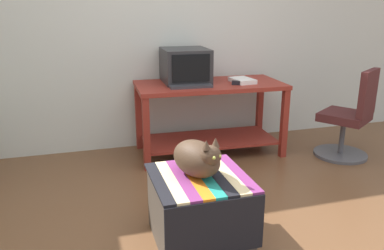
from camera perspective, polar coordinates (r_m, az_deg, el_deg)
name	(u,v)px	position (r m, az deg, el deg)	size (l,w,h in m)	color
ground_plane	(221,247)	(2.59, 4.31, -17.32)	(14.00, 14.00, 0.00)	brown
back_wall	(153,21)	(4.12, -5.68, 14.81)	(8.00, 0.10, 2.60)	silver
desk	(209,106)	(3.92, 2.55, 2.85)	(1.46, 0.73, 0.72)	maroon
tv_monitor	(185,66)	(3.89, -0.98, 8.60)	(0.46, 0.49, 0.33)	#28282B
keyboard	(191,86)	(3.66, -0.22, 5.70)	(0.40, 0.15, 0.02)	#333338
book	(242,80)	(3.92, 7.33, 6.46)	(0.18, 0.27, 0.04)	white
ottoman_with_blanket	(200,209)	(2.54, 1.11, -12.08)	(0.59, 0.61, 0.45)	#4C4238
cat	(198,158)	(2.41, 0.87, -4.84)	(0.34, 0.46, 0.28)	#473323
office_chair	(350,120)	(4.11, 22.05, 0.70)	(0.58, 0.58, 0.89)	#4C4C51
stapler	(237,83)	(3.79, 6.65, 6.12)	(0.04, 0.11, 0.04)	black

